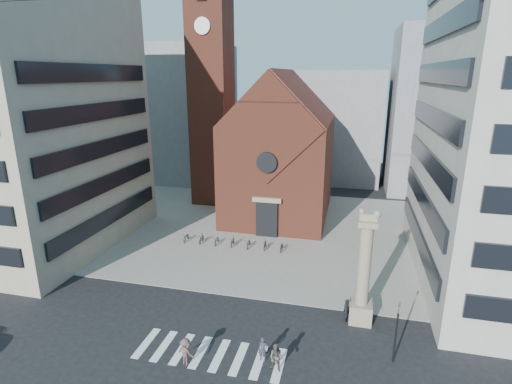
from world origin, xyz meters
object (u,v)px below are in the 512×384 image
lion_column (363,279)px  pedestrian_2 (346,311)px  pedestrian_0 (263,349)px  pedestrian_1 (276,358)px  traffic_light (396,331)px  scooter_0 (186,237)px

lion_column → pedestrian_2: size_ratio=4.66×
pedestrian_2 → pedestrian_0: bearing=136.8°
pedestrian_0 → pedestrian_1: size_ratio=0.88×
lion_column → traffic_light: bearing=-63.5°
pedestrian_2 → scooter_0: pedestrian_2 is taller
lion_column → scooter_0: (-18.17, 10.52, -2.98)m
traffic_light → pedestrian_0: 8.31m
lion_column → pedestrian_2: lion_column is taller
traffic_light → pedestrian_2: 4.88m
lion_column → pedestrian_0: lion_column is taller
pedestrian_0 → pedestrian_2: pedestrian_2 is taller
pedestrian_2 → scooter_0: 20.35m
scooter_0 → pedestrian_2: bearing=-35.4°
traffic_light → scooter_0: size_ratio=2.64×
traffic_light → pedestrian_2: (-3.00, 3.60, -1.36)m
lion_column → pedestrian_2: 2.75m
scooter_0 → traffic_light: bearing=-38.7°
pedestrian_0 → scooter_0: pedestrian_0 is taller
pedestrian_0 → scooter_0: 20.36m
pedestrian_1 → scooter_0: size_ratio=1.13×
pedestrian_0 → pedestrian_1: bearing=-34.0°
lion_column → scooter_0: 21.21m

